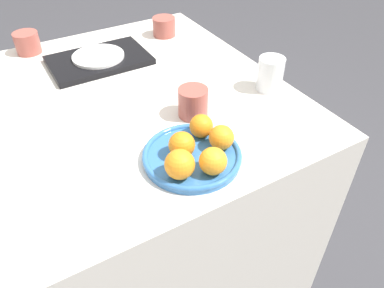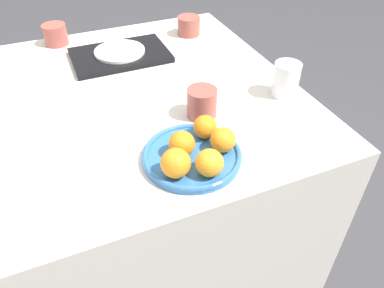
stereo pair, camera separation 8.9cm
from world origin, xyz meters
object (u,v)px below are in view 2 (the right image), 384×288
at_px(water_glass, 286,80).
at_px(cup_0, 202,103).
at_px(orange_2, 223,140).
at_px(fruit_platter, 192,156).
at_px(cup_2, 189,26).
at_px(orange_0, 182,144).
at_px(orange_1, 210,163).
at_px(cup_1, 55,35).
at_px(side_plate, 120,51).
at_px(serving_tray, 120,55).
at_px(orange_3, 176,163).
at_px(orange_4, 205,127).

xyz_separation_m(water_glass, cup_0, (-0.28, -0.00, -0.01)).
distance_m(orange_2, cup_0, 0.18).
distance_m(fruit_platter, cup_2, 0.75).
height_order(orange_0, orange_1, same).
distance_m(fruit_platter, cup_1, 0.84).
xyz_separation_m(orange_2, cup_2, (0.20, 0.71, -0.01)).
xyz_separation_m(side_plate, cup_1, (-0.19, 0.21, 0.01)).
height_order(serving_tray, cup_2, cup_2).
bearing_deg(water_glass, fruit_platter, -156.07).
height_order(serving_tray, cup_1, cup_1).
xyz_separation_m(orange_1, orange_3, (-0.07, 0.03, 0.00)).
bearing_deg(water_glass, orange_4, -160.34).
xyz_separation_m(cup_0, cup_2, (0.18, 0.53, -0.01)).
relative_size(orange_2, side_plate, 0.35).
bearing_deg(fruit_platter, cup_2, 68.14).
relative_size(orange_1, orange_4, 1.07).
height_order(orange_2, orange_4, orange_2).
distance_m(orange_1, cup_2, 0.81).
distance_m(orange_0, orange_2, 0.10).
bearing_deg(orange_4, orange_1, -110.22).
relative_size(side_plate, cup_0, 2.12).
height_order(orange_1, water_glass, water_glass).
bearing_deg(side_plate, orange_4, -81.34).
height_order(fruit_platter, orange_4, orange_4).
relative_size(orange_2, cup_2, 0.70).
bearing_deg(orange_1, orange_0, 110.66).
distance_m(orange_3, side_plate, 0.65).
xyz_separation_m(orange_0, side_plate, (-0.00, 0.59, -0.02)).
height_order(orange_3, orange_4, orange_3).
relative_size(orange_0, cup_1, 0.73).
xyz_separation_m(orange_0, water_glass, (0.40, 0.16, 0.00)).
bearing_deg(fruit_platter, side_plate, 92.38).
height_order(cup_0, cup_1, cup_0).
distance_m(orange_3, serving_tray, 0.65).
xyz_separation_m(side_plate, cup_0, (0.12, -0.44, 0.02)).
distance_m(orange_3, orange_4, 0.16).
distance_m(side_plate, cup_2, 0.32).
relative_size(orange_0, water_glass, 0.62).
relative_size(fruit_platter, cup_1, 2.79).
bearing_deg(orange_4, cup_2, 71.05).
xyz_separation_m(orange_3, cup_0, (0.16, 0.21, -0.01)).
bearing_deg(orange_3, water_glass, 26.31).
bearing_deg(orange_2, side_plate, 99.38).
bearing_deg(fruit_platter, orange_4, 42.41).
bearing_deg(cup_2, orange_3, -114.51).
xyz_separation_m(orange_4, cup_1, (-0.28, 0.75, -0.01)).
bearing_deg(water_glass, cup_0, -179.35).
xyz_separation_m(orange_0, orange_4, (0.08, 0.04, -0.00)).
relative_size(orange_0, cup_0, 0.77).
relative_size(water_glass, side_plate, 0.59).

